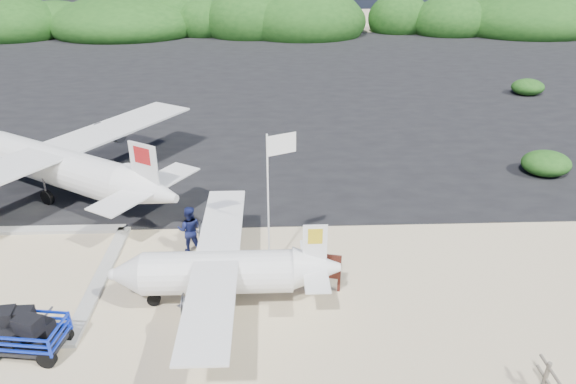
% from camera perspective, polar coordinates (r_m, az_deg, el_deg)
% --- Properties ---
extents(ground, '(160.00, 160.00, 0.00)m').
position_cam_1_polar(ground, '(17.90, -7.26, -12.10)').
color(ground, beige).
extents(asphalt_apron, '(90.00, 50.00, 0.04)m').
position_cam_1_polar(asphalt_apron, '(45.37, -4.32, 12.16)').
color(asphalt_apron, '#B2B2B2').
rests_on(asphalt_apron, ground).
extents(vegetation_band, '(124.00, 8.00, 4.40)m').
position_cam_1_polar(vegetation_band, '(69.87, -3.67, 17.19)').
color(vegetation_band, '#B2B2B2').
rests_on(vegetation_band, ground).
extents(baggage_cart, '(2.76, 1.81, 1.29)m').
position_cam_1_polar(baggage_cart, '(17.82, -26.91, -15.51)').
color(baggage_cart, '#0D2ACB').
rests_on(baggage_cart, ground).
extents(flagpole, '(1.16, 0.86, 5.38)m').
position_cam_1_polar(flagpole, '(19.26, -2.07, -8.75)').
color(flagpole, white).
rests_on(flagpole, ground).
extents(signboard, '(1.80, 0.57, 1.49)m').
position_cam_1_polar(signboard, '(18.43, 3.12, -10.61)').
color(signboard, '#4D1F16').
rests_on(signboard, ground).
extents(crew_a, '(0.78, 0.67, 1.81)m').
position_cam_1_polar(crew_a, '(19.35, -8.14, -5.62)').
color(crew_a, '#151C51').
rests_on(crew_a, ground).
extents(crew_b, '(0.96, 0.75, 1.94)m').
position_cam_1_polar(crew_b, '(20.24, -10.88, -4.11)').
color(crew_b, '#151C51').
rests_on(crew_b, ground).
extents(crew_c, '(1.15, 0.67, 1.85)m').
position_cam_1_polar(crew_c, '(19.83, -7.22, -4.65)').
color(crew_c, '#151C51').
rests_on(crew_c, ground).
extents(aircraft_large, '(22.25, 22.25, 4.84)m').
position_cam_1_polar(aircraft_large, '(35.20, 12.02, 7.44)').
color(aircraft_large, '#B2B2B2').
rests_on(aircraft_large, ground).
extents(aircraft_small, '(7.91, 7.91, 2.84)m').
position_cam_1_polar(aircraft_small, '(52.52, -16.97, 13.08)').
color(aircraft_small, '#B2B2B2').
rests_on(aircraft_small, ground).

